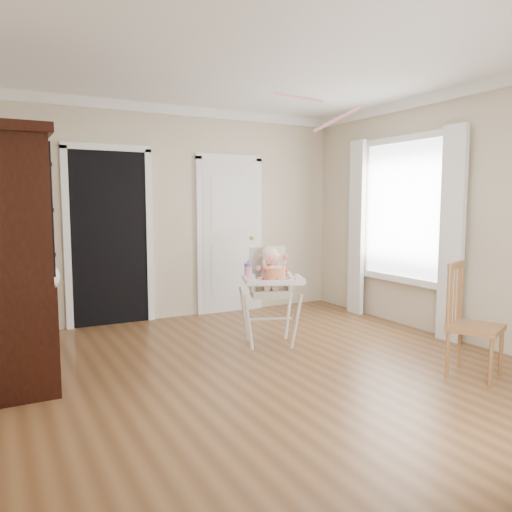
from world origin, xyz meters
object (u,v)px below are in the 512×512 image
cake (275,274)px  sippy_cup (248,270)px  china_cabinet (17,258)px  high_chair (270,284)px  dining_chair (472,324)px

cake → sippy_cup: sippy_cup is taller
sippy_cup → china_cabinet: size_ratio=0.10×
high_chair → cake: 0.29m
china_cabinet → cake: bearing=-6.9°
cake → sippy_cup: 0.28m
dining_chair → cake: bearing=104.5°
high_chair → cake: size_ratio=3.76×
cake → china_cabinet: 2.31m
sippy_cup → china_cabinet: 2.10m
cake → dining_chair: 1.84m
high_chair → china_cabinet: bearing=-159.3°
dining_chair → china_cabinet: bearing=130.1°
china_cabinet → dining_chair: bearing=-26.7°
cake → china_cabinet: (-2.28, 0.28, 0.25)m
cake → dining_chair: dining_chair is taller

